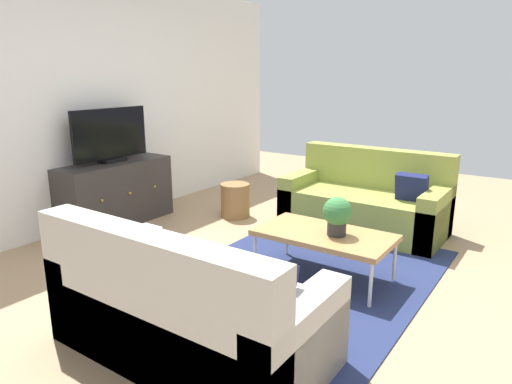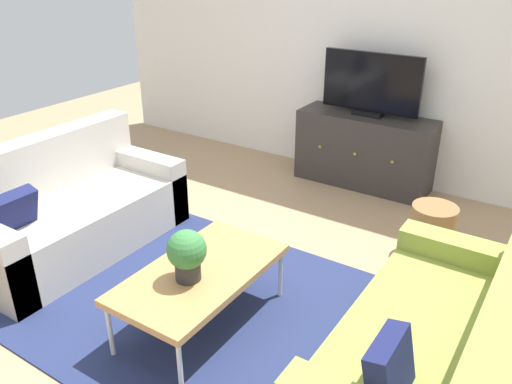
# 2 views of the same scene
# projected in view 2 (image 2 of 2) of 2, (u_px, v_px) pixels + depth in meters

# --- Properties ---
(ground_plane) EXTENTS (10.00, 10.00, 0.00)m
(ground_plane) POSITION_uv_depth(u_px,v_px,m) (226.00, 298.00, 3.48)
(ground_plane) COLOR tan
(wall_back) EXTENTS (6.40, 0.12, 2.70)m
(wall_back) POSITION_uv_depth(u_px,v_px,m) (384.00, 41.00, 4.83)
(wall_back) COLOR white
(wall_back) RESTS_ON ground_plane
(area_rug) EXTENTS (2.50, 1.90, 0.01)m
(area_rug) POSITION_uv_depth(u_px,v_px,m) (213.00, 310.00, 3.36)
(area_rug) COLOR navy
(area_rug) RESTS_ON ground_plane
(couch_left_side) EXTENTS (0.83, 1.66, 0.86)m
(couch_left_side) POSITION_uv_depth(u_px,v_px,m) (68.00, 213.00, 3.99)
(couch_left_side) COLOR beige
(couch_left_side) RESTS_ON ground_plane
(couch_right_side) EXTENTS (0.83, 1.66, 0.86)m
(couch_right_side) POSITION_uv_depth(u_px,v_px,m) (446.00, 360.00, 2.57)
(couch_right_side) COLOR olive
(couch_right_side) RESTS_ON ground_plane
(coffee_table) EXTENTS (0.60, 1.09, 0.40)m
(coffee_table) POSITION_uv_depth(u_px,v_px,m) (201.00, 274.00, 3.09)
(coffee_table) COLOR #B7844C
(coffee_table) RESTS_ON ground_plane
(potted_plant) EXTENTS (0.23, 0.23, 0.31)m
(potted_plant) POSITION_uv_depth(u_px,v_px,m) (187.00, 253.00, 2.92)
(potted_plant) COLOR #2D2D2D
(potted_plant) RESTS_ON coffee_table
(tv_console) EXTENTS (1.30, 0.47, 0.70)m
(tv_console) POSITION_uv_depth(u_px,v_px,m) (364.00, 150.00, 5.04)
(tv_console) COLOR #332D2B
(tv_console) RESTS_ON ground_plane
(flat_screen_tv) EXTENTS (0.94, 0.16, 0.58)m
(flat_screen_tv) POSITION_uv_depth(u_px,v_px,m) (371.00, 85.00, 4.78)
(flat_screen_tv) COLOR black
(flat_screen_tv) RESTS_ON tv_console
(wicker_basket) EXTENTS (0.34, 0.34, 0.40)m
(wicker_basket) POSITION_uv_depth(u_px,v_px,m) (432.00, 230.00, 3.92)
(wicker_basket) COLOR olive
(wicker_basket) RESTS_ON ground_plane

